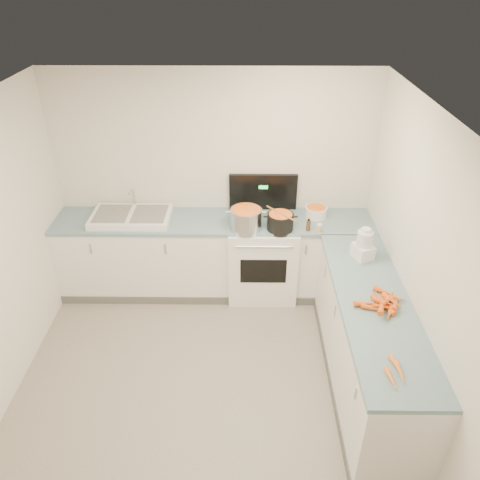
{
  "coord_description": "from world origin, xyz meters",
  "views": [
    {
      "loc": [
        0.34,
        -2.79,
        3.43
      ],
      "look_at": [
        0.3,
        1.1,
        1.05
      ],
      "focal_mm": 35.0,
      "sensor_mm": 36.0,
      "label": 1
    }
  ],
  "objects_px": {
    "steel_pot": "(246,220)",
    "spice_jar": "(319,229)",
    "black_pot": "(280,222)",
    "stove": "(262,256)",
    "food_processor": "(364,245)",
    "sink": "(131,216)",
    "mixing_bowl": "(316,212)",
    "extract_bottle": "(308,226)"
  },
  "relations": [
    {
      "from": "steel_pot",
      "to": "spice_jar",
      "type": "height_order",
      "value": "steel_pot"
    },
    {
      "from": "black_pot",
      "to": "spice_jar",
      "type": "bearing_deg",
      "value": -8.92
    },
    {
      "from": "stove",
      "to": "black_pot",
      "type": "height_order",
      "value": "stove"
    },
    {
      "from": "stove",
      "to": "food_processor",
      "type": "bearing_deg",
      "value": -37.77
    },
    {
      "from": "sink",
      "to": "stove",
      "type": "bearing_deg",
      "value": -0.62
    },
    {
      "from": "steel_pot",
      "to": "food_processor",
      "type": "relative_size",
      "value": 1.04
    },
    {
      "from": "spice_jar",
      "to": "sink",
      "type": "bearing_deg",
      "value": 172.79
    },
    {
      "from": "sink",
      "to": "spice_jar",
      "type": "bearing_deg",
      "value": -7.21
    },
    {
      "from": "sink",
      "to": "steel_pot",
      "type": "xyz_separation_m",
      "value": [
        1.26,
        -0.18,
        0.06
      ]
    },
    {
      "from": "stove",
      "to": "spice_jar",
      "type": "relative_size",
      "value": 16.87
    },
    {
      "from": "sink",
      "to": "spice_jar",
      "type": "distance_m",
      "value": 2.04
    },
    {
      "from": "steel_pot",
      "to": "black_pot",
      "type": "bearing_deg",
      "value": -2.11
    },
    {
      "from": "stove",
      "to": "mixing_bowl",
      "type": "distance_m",
      "value": 0.79
    },
    {
      "from": "steel_pot",
      "to": "mixing_bowl",
      "type": "relative_size",
      "value": 1.36
    },
    {
      "from": "spice_jar",
      "to": "stove",
      "type": "bearing_deg",
      "value": 157.27
    },
    {
      "from": "stove",
      "to": "extract_bottle",
      "type": "bearing_deg",
      "value": -23.39
    },
    {
      "from": "steel_pot",
      "to": "spice_jar",
      "type": "xyz_separation_m",
      "value": [
        0.77,
        -0.08,
        -0.06
      ]
    },
    {
      "from": "stove",
      "to": "steel_pot",
      "type": "relative_size",
      "value": 4.07
    },
    {
      "from": "stove",
      "to": "sink",
      "type": "xyz_separation_m",
      "value": [
        -1.45,
        0.02,
        0.5
      ]
    },
    {
      "from": "spice_jar",
      "to": "black_pot",
      "type": "bearing_deg",
      "value": 171.08
    },
    {
      "from": "stove",
      "to": "food_processor",
      "type": "relative_size",
      "value": 4.23
    },
    {
      "from": "spice_jar",
      "to": "food_processor",
      "type": "relative_size",
      "value": 0.25
    },
    {
      "from": "extract_bottle",
      "to": "steel_pot",
      "type": "bearing_deg",
      "value": 176.72
    },
    {
      "from": "food_processor",
      "to": "sink",
      "type": "bearing_deg",
      "value": 162.88
    },
    {
      "from": "black_pot",
      "to": "extract_bottle",
      "type": "height_order",
      "value": "black_pot"
    },
    {
      "from": "stove",
      "to": "mixing_bowl",
      "type": "xyz_separation_m",
      "value": [
        0.58,
        0.11,
        0.52
      ]
    },
    {
      "from": "mixing_bowl",
      "to": "black_pot",
      "type": "bearing_deg",
      "value": -145.36
    },
    {
      "from": "steel_pot",
      "to": "food_processor",
      "type": "height_order",
      "value": "food_processor"
    },
    {
      "from": "extract_bottle",
      "to": "spice_jar",
      "type": "height_order",
      "value": "extract_bottle"
    },
    {
      "from": "food_processor",
      "to": "stove",
      "type": "bearing_deg",
      "value": 142.23
    },
    {
      "from": "steel_pot",
      "to": "extract_bottle",
      "type": "xyz_separation_m",
      "value": [
        0.66,
        -0.04,
        -0.05
      ]
    },
    {
      "from": "mixing_bowl",
      "to": "spice_jar",
      "type": "relative_size",
      "value": 3.05
    },
    {
      "from": "mixing_bowl",
      "to": "food_processor",
      "type": "height_order",
      "value": "food_processor"
    },
    {
      "from": "sink",
      "to": "mixing_bowl",
      "type": "bearing_deg",
      "value": 2.64
    },
    {
      "from": "sink",
      "to": "extract_bottle",
      "type": "distance_m",
      "value": 1.93
    },
    {
      "from": "stove",
      "to": "extract_bottle",
      "type": "relative_size",
      "value": 11.89
    },
    {
      "from": "steel_pot",
      "to": "black_pot",
      "type": "height_order",
      "value": "steel_pot"
    },
    {
      "from": "stove",
      "to": "black_pot",
      "type": "xyz_separation_m",
      "value": [
        0.17,
        -0.18,
        0.54
      ]
    },
    {
      "from": "sink",
      "to": "mixing_bowl",
      "type": "height_order",
      "value": "sink"
    },
    {
      "from": "stove",
      "to": "food_processor",
      "type": "distance_m",
      "value": 1.31
    },
    {
      "from": "black_pot",
      "to": "stove",
      "type": "bearing_deg",
      "value": 133.8
    },
    {
      "from": "spice_jar",
      "to": "food_processor",
      "type": "distance_m",
      "value": 0.6
    }
  ]
}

